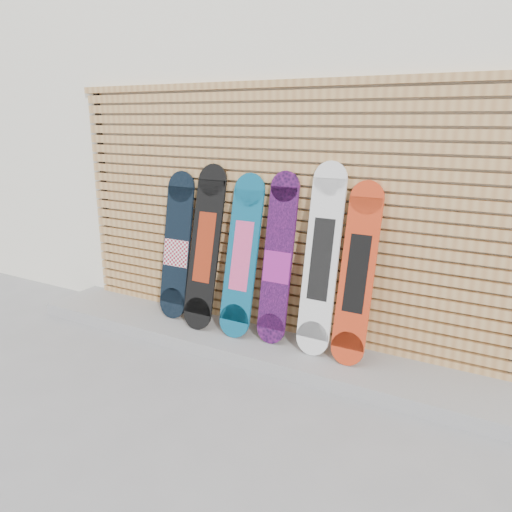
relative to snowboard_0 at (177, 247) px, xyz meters
The scene contains 10 objects.
ground 1.56m from the snowboard_0, 36.85° to the right, with size 80.00×80.00×0.00m, color gray.
building 3.28m from the snowboard_0, 59.86° to the left, with size 12.00×5.00×3.60m, color white.
concrete_step 1.19m from the snowboard_0, ahead, with size 4.60×0.70×0.12m, color gray.
slat_wall 1.02m from the snowboard_0, 10.54° to the left, with size 4.26×0.08×2.29m.
snowboard_0 is the anchor object (origin of this frame).
snowboard_1 0.37m from the snowboard_0, ahead, with size 0.30×0.39×1.48m.
snowboard_2 0.75m from the snowboard_0, ahead, with size 0.30×0.37×1.42m.
snowboard_3 1.09m from the snowboard_0, ahead, with size 0.26×0.31×1.46m.
snowboard_4 1.49m from the snowboard_0, ahead, with size 0.28×0.34×1.55m.
snowboard_5 1.80m from the snowboard_0, ahead, with size 0.27×0.37×1.42m.
Camera 1 is at (1.86, -2.84, 2.00)m, focal length 35.00 mm.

